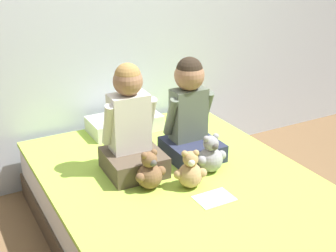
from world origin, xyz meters
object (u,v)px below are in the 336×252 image
object	(u,v)px
teddy_bear_held_by_left_child	(150,172)
sign_card	(214,198)
bed	(183,211)
child_on_right	(190,114)
teddy_bear_between_children	(190,172)
child_on_left	(131,129)
pillow_at_headboard	(125,123)
teddy_bear_held_by_right_child	(211,156)

from	to	relation	value
teddy_bear_held_by_left_child	sign_card	size ratio (longest dim) A/B	1.11
bed	child_on_right	distance (m)	0.60
child_on_right	teddy_bear_held_by_left_child	xyz separation A→B (m)	(-0.42, -0.25, -0.19)
child_on_right	teddy_bear_held_by_left_child	size ratio (longest dim) A/B	2.81
teddy_bear_held_by_left_child	teddy_bear_between_children	distance (m)	0.23
child_on_left	teddy_bear_held_by_left_child	world-z (taller)	child_on_left
child_on_left	pillow_at_headboard	bearing A→B (deg)	72.93
teddy_bear_held_by_right_child	child_on_right	bearing A→B (deg)	87.86
teddy_bear_between_children	pillow_at_headboard	xyz separation A→B (m)	(0.00, 0.93, -0.04)
bed	child_on_left	distance (m)	0.59
child_on_left	teddy_bear_held_by_right_child	xyz separation A→B (m)	(0.41, -0.24, -0.17)
child_on_left	teddy_bear_between_children	size ratio (longest dim) A/B	2.91
bed	sign_card	size ratio (longest dim) A/B	9.73
bed	sign_card	bearing A→B (deg)	-79.50
bed	child_on_right	size ratio (longest dim) A/B	3.12
pillow_at_headboard	child_on_left	bearing A→B (deg)	-109.61
pillow_at_headboard	sign_card	world-z (taller)	pillow_at_headboard
sign_card	teddy_bear_held_by_right_child	bearing A→B (deg)	60.66
teddy_bear_held_by_left_child	child_on_left	bearing A→B (deg)	82.51
teddy_bear_held_by_left_child	teddy_bear_between_children	size ratio (longest dim) A/B	1.01
bed	teddy_bear_held_by_right_child	distance (m)	0.37
teddy_bear_between_children	child_on_right	bearing A→B (deg)	79.67
teddy_bear_held_by_left_child	sign_card	xyz separation A→B (m)	(0.26, -0.28, -0.10)
teddy_bear_between_children	sign_card	world-z (taller)	teddy_bear_between_children
child_on_right	sign_card	distance (m)	0.62
teddy_bear_between_children	pillow_at_headboard	world-z (taller)	teddy_bear_between_children
sign_card	child_on_right	bearing A→B (deg)	73.37
child_on_left	teddy_bear_held_by_right_child	bearing A→B (deg)	-28.05
child_on_left	sign_card	distance (m)	0.65
teddy_bear_held_by_right_child	pillow_at_headboard	xyz separation A→B (m)	(-0.21, 0.83, -0.05)
teddy_bear_between_children	bed	bearing A→B (deg)	108.42
child_on_right	teddy_bear_between_children	xyz separation A→B (m)	(-0.21, -0.35, -0.19)
child_on_right	teddy_bear_between_children	bearing A→B (deg)	-120.99
teddy_bear_held_by_right_child	sign_card	size ratio (longest dim) A/B	1.15
bed	child_on_right	xyz separation A→B (m)	(0.21, 0.27, 0.50)
pillow_at_headboard	bed	bearing A→B (deg)	-90.00
child_on_left	pillow_at_headboard	xyz separation A→B (m)	(0.21, 0.59, -0.22)
child_on_left	teddy_bear_held_by_right_child	size ratio (longest dim) A/B	2.78
bed	teddy_bear_held_by_left_child	bearing A→B (deg)	174.76
child_on_right	pillow_at_headboard	distance (m)	0.66
child_on_right	teddy_bear_held_by_right_child	xyz separation A→B (m)	(0.00, -0.25, -0.19)
child_on_left	teddy_bear_between_children	world-z (taller)	child_on_left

